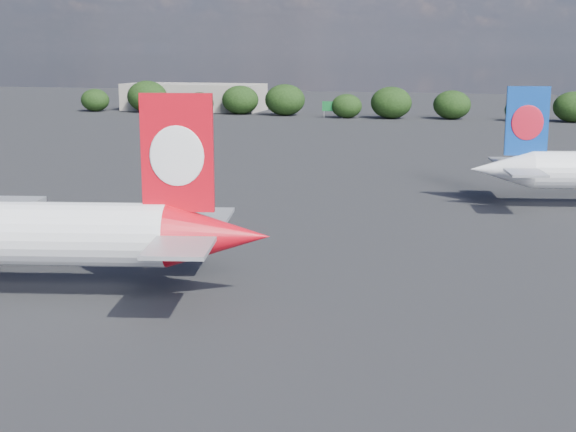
# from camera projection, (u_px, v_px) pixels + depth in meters

# --- Properties ---
(ground) EXTENTS (500.00, 500.00, 0.00)m
(ground) POSITION_uv_depth(u_px,v_px,m) (270.00, 196.00, 102.53)
(ground) COLOR black
(ground) RESTS_ON ground
(terminal_building) EXTENTS (42.00, 16.00, 8.00)m
(terminal_building) POSITION_uv_depth(u_px,v_px,m) (194.00, 97.00, 243.38)
(terminal_building) COLOR gray
(terminal_building) RESTS_ON ground
(highway_sign) EXTENTS (6.00, 0.30, 4.50)m
(highway_sign) POSITION_uv_depth(u_px,v_px,m) (333.00, 107.00, 215.91)
(highway_sign) COLOR #14652A
(highway_sign) RESTS_ON ground
(billboard_yellow) EXTENTS (5.00, 0.30, 5.50)m
(billboard_yellow) POSITION_uv_depth(u_px,v_px,m) (448.00, 104.00, 213.37)
(billboard_yellow) COLOR yellow
(billboard_yellow) RESTS_ON ground
(horizon_treeline) EXTENTS (207.03, 14.04, 9.27)m
(horizon_treeline) POSITION_uv_depth(u_px,v_px,m) (401.00, 104.00, 214.53)
(horizon_treeline) COLOR black
(horizon_treeline) RESTS_ON ground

